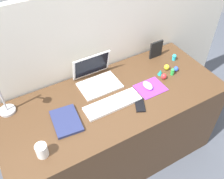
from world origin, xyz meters
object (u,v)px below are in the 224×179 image
object	(u,v)px
toy_figurine_teal	(160,72)
mouse	(148,85)
toy_figurine_cyan	(174,57)
toy_figurine_red	(164,76)
cell_phone	(140,105)
picture_frame	(156,49)
laptop	(96,76)
toy_figurine_blue	(176,69)
toy_figurine_green	(173,72)
toy_figurine_yellow	(167,67)
desk_lamp	(1,96)
coffee_mug	(42,150)
keyboard	(113,104)
notebook_pad	(66,121)

from	to	relation	value
toy_figurine_teal	mouse	bearing A→B (deg)	-157.28
toy_figurine_cyan	toy_figurine_red	bearing A→B (deg)	-146.81
cell_phone	picture_frame	xyz separation A→B (m)	(0.44, 0.40, 0.07)
cell_phone	toy_figurine_cyan	xyz separation A→B (m)	(0.54, 0.29, 0.03)
picture_frame	toy_figurine_cyan	size ratio (longest dim) A/B	2.63
picture_frame	toy_figurine_cyan	bearing A→B (deg)	-46.40
mouse	picture_frame	bearing A→B (deg)	45.04
laptop	toy_figurine_blue	world-z (taller)	laptop
toy_figurine_green	toy_figurine_cyan	bearing A→B (deg)	46.17
toy_figurine_teal	toy_figurine_yellow	xyz separation A→B (m)	(0.08, 0.03, 0.00)
toy_figurine_cyan	toy_figurine_yellow	xyz separation A→B (m)	(-0.13, -0.07, -0.01)
desk_lamp	coffee_mug	xyz separation A→B (m)	(0.10, -0.41, -0.13)
toy_figurine_blue	toy_figurine_green	world-z (taller)	toy_figurine_green
toy_figurine_green	cell_phone	bearing A→B (deg)	-160.08
picture_frame	coffee_mug	size ratio (longest dim) A/B	1.70
toy_figurine_red	laptop	bearing A→B (deg)	154.15
laptop	coffee_mug	bearing A→B (deg)	-143.84
toy_figurine_cyan	toy_figurine_yellow	bearing A→B (deg)	-152.67
coffee_mug	toy_figurine_yellow	xyz separation A→B (m)	(1.12, 0.26, -0.02)
laptop	toy_figurine_yellow	world-z (taller)	laptop
toy_figurine_blue	toy_figurine_yellow	bearing A→B (deg)	136.22
picture_frame	toy_figurine_yellow	world-z (taller)	picture_frame
cell_phone	toy_figurine_red	bearing A→B (deg)	50.44
desk_lamp	toy_figurine_cyan	xyz separation A→B (m)	(1.36, -0.08, -0.15)
toy_figurine_blue	toy_figurine_cyan	distance (m)	0.15
keyboard	toy_figurine_red	size ratio (longest dim) A/B	8.67
mouse	toy_figurine_blue	world-z (taller)	toy_figurine_blue
keyboard	toy_figurine_yellow	bearing A→B (deg)	11.87
picture_frame	toy_figurine_green	xyz separation A→B (m)	(-0.03, -0.26, -0.04)
toy_figurine_yellow	keyboard	bearing A→B (deg)	-168.13
toy_figurine_teal	laptop	bearing A→B (deg)	159.73
notebook_pad	toy_figurine_green	world-z (taller)	toy_figurine_green
mouse	desk_lamp	xyz separation A→B (m)	(-0.97, 0.25, 0.16)
picture_frame	toy_figurine_green	world-z (taller)	picture_frame
cell_phone	toy_figurine_yellow	distance (m)	0.47
laptop	toy_figurine_teal	bearing A→B (deg)	-20.27
mouse	notebook_pad	xyz separation A→B (m)	(-0.65, -0.00, -0.01)
toy_figurine_yellow	coffee_mug	bearing A→B (deg)	-166.90
notebook_pad	coffee_mug	world-z (taller)	coffee_mug
keyboard	toy_figurine_green	distance (m)	0.57
laptop	picture_frame	xyz separation A→B (m)	(0.59, 0.03, 0.02)
mouse	toy_figurine_green	world-z (taller)	toy_figurine_green
toy_figurine_teal	toy_figurine_cyan	world-z (taller)	toy_figurine_cyan
laptop	coffee_mug	world-z (taller)	laptop
notebook_pad	coffee_mug	size ratio (longest dim) A/B	2.73
laptop	keyboard	distance (m)	0.27
picture_frame	cell_phone	bearing A→B (deg)	-137.11
cell_phone	desk_lamp	distance (m)	0.91
notebook_pad	picture_frame	distance (m)	0.98
toy_figurine_blue	toy_figurine_cyan	size ratio (longest dim) A/B	0.74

